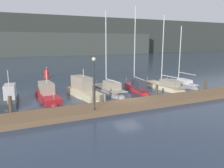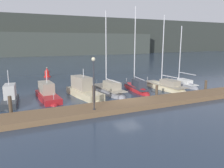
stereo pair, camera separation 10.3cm
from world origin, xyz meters
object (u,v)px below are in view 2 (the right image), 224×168
motorboat_berth_2 (48,97)px  sailboat_berth_7 (181,85)px  motorboat_berth_3 (84,93)px  sailboat_berth_5 (136,89)px  motorboat_berth_1 (10,101)px  channel_buoy (47,74)px  sailboat_berth_4 (109,92)px  sailboat_berth_6 (165,88)px  dock_lamppost (94,75)px

motorboat_berth_2 → sailboat_berth_7: 18.01m
motorboat_berth_3 → sailboat_berth_5: (7.03, 0.53, -0.28)m
motorboat_berth_1 → channel_buoy: 16.76m
motorboat_berth_1 → motorboat_berth_3: size_ratio=0.70×
sailboat_berth_4 → sailboat_berth_6: 7.54m
motorboat_berth_3 → sailboat_berth_4: (3.20, 0.39, -0.26)m
sailboat_berth_4 → sailboat_berth_7: 10.96m
sailboat_berth_4 → sailboat_berth_6: (7.48, -0.94, -0.06)m
sailboat_berth_6 → sailboat_berth_7: size_ratio=1.14×
sailboat_berth_4 → sailboat_berth_6: sailboat_berth_4 is taller
sailboat_berth_4 → dock_lamppost: size_ratio=2.33×
sailboat_berth_7 → sailboat_berth_6: bearing=-165.5°
motorboat_berth_1 → sailboat_berth_7: bearing=1.1°
motorboat_berth_1 → sailboat_berth_4: 10.66m
motorboat_berth_3 → channel_buoy: motorboat_berth_3 is taller
motorboat_berth_2 → sailboat_berth_7: (18.01, -0.08, -0.19)m
sailboat_berth_6 → motorboat_berth_3: bearing=177.1°
motorboat_berth_1 → sailboat_berth_7: (21.61, 0.43, -0.26)m
sailboat_berth_5 → motorboat_berth_1: bearing=-177.6°
sailboat_berth_6 → channel_buoy: size_ratio=5.94×
sailboat_berth_5 → sailboat_berth_7: size_ratio=1.23×
motorboat_berth_2 → motorboat_berth_3: motorboat_berth_2 is taller
channel_buoy → sailboat_berth_5: bearing=-59.9°
sailboat_berth_4 → sailboat_berth_5: 3.84m
motorboat_berth_2 → motorboat_berth_3: 3.87m
channel_buoy → motorboat_berth_1: bearing=-109.8°
dock_lamppost → sailboat_berth_4: bearing=57.7°
sailboat_berth_5 → sailboat_berth_6: 3.80m
motorboat_berth_1 → channel_buoy: (5.68, 15.77, 0.26)m
sailboat_berth_4 → dock_lamppost: sailboat_berth_4 is taller
motorboat_berth_3 → sailboat_berth_7: (14.16, 0.36, -0.34)m
channel_buoy → motorboat_berth_2: bearing=-97.7°
sailboat_berth_6 → channel_buoy: sailboat_berth_6 is taller
motorboat_berth_1 → sailboat_berth_4: bearing=2.5°
channel_buoy → sailboat_berth_6: bearing=-52.5°
motorboat_berth_3 → sailboat_berth_7: bearing=1.4°
channel_buoy → dock_lamppost: 22.17m
sailboat_berth_4 → motorboat_berth_1: bearing=-177.5°
motorboat_berth_1 → motorboat_berth_2: size_ratio=0.76×
motorboat_berth_1 → sailboat_berth_5: size_ratio=0.43×
sailboat_berth_5 → sailboat_berth_4: bearing=-177.9°
motorboat_berth_3 → dock_lamppost: dock_lamppost is taller
motorboat_berth_1 → sailboat_berth_7: sailboat_berth_7 is taller
sailboat_berth_6 → sailboat_berth_4: bearing=172.9°
motorboat_berth_2 → channel_buoy: 15.40m
sailboat_berth_4 → sailboat_berth_7: sailboat_berth_4 is taller
sailboat_berth_7 → dock_lamppost: 16.89m
sailboat_berth_6 → channel_buoy: bearing=127.5°
motorboat_berth_1 → sailboat_berth_6: (18.13, -0.47, -0.24)m
motorboat_berth_1 → sailboat_berth_7: 21.62m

